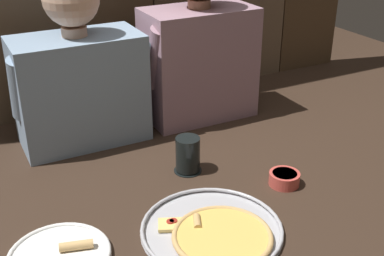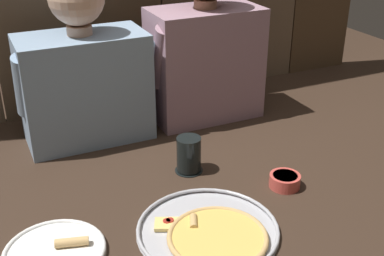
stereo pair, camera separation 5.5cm
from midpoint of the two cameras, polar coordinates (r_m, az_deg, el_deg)
name	(u,v)px [view 2 (the right image)]	position (r m, az deg, el deg)	size (l,w,h in m)	color
ground_plane	(216,198)	(1.41, 3.84, -8.04)	(3.20, 3.20, 0.00)	#332319
pizza_tray	(211,232)	(1.27, 3.47, -11.85)	(0.36, 0.36, 0.03)	#B2B2B7
dinner_plate	(55,252)	(1.25, -14.19, -13.60)	(0.24, 0.24, 0.03)	white
drinking_glass	(189,155)	(1.50, 0.68, -3.11)	(0.09, 0.09, 0.11)	black
dipping_bowl	(285,180)	(1.47, 11.65, -5.88)	(0.09, 0.09, 0.04)	#CC4C42
diner_left	(83,68)	(1.67, -11.43, 6.70)	(0.45, 0.22, 0.58)	#849EB7
diner_right	(205,40)	(1.80, 2.38, 10.07)	(0.43, 0.22, 0.64)	gray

